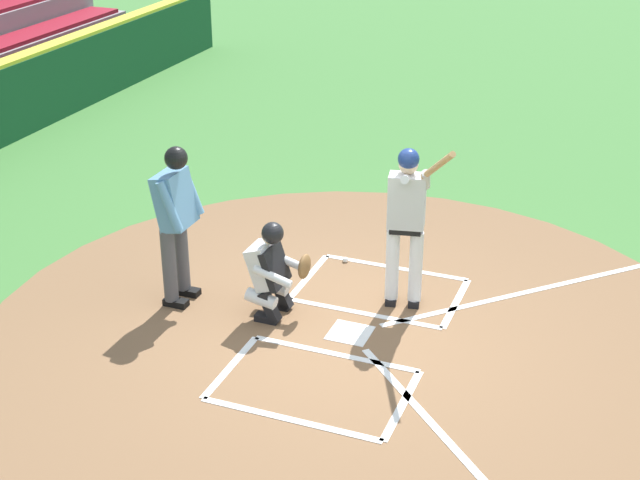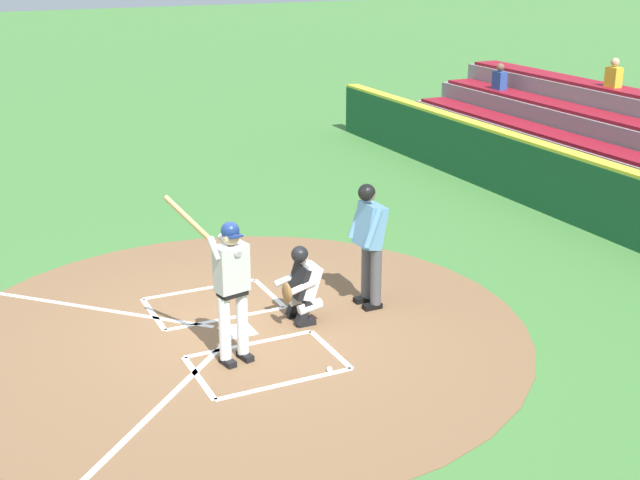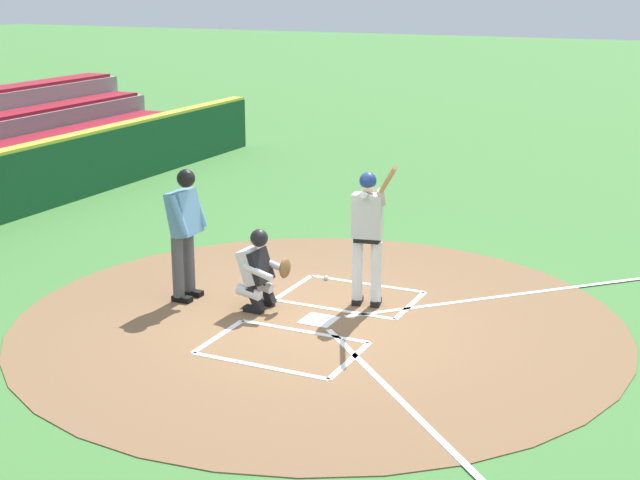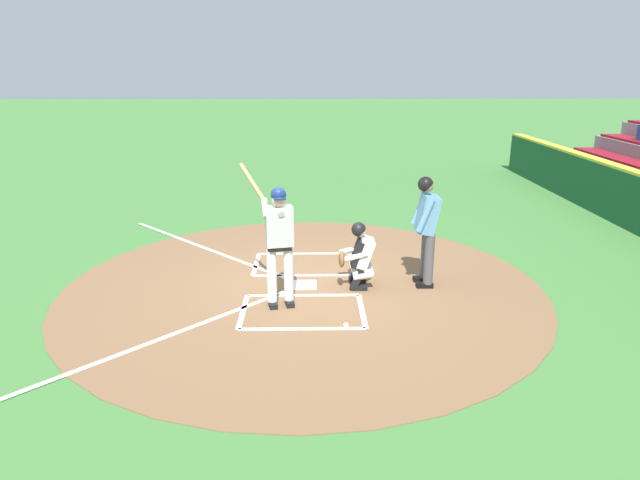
{
  "view_description": "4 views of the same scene",
  "coord_description": "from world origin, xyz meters",
  "px_view_note": "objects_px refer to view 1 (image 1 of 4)",
  "views": [
    {
      "loc": [
        8.06,
        2.8,
        5.15
      ],
      "look_at": [
        -0.42,
        -0.51,
        0.84
      ],
      "focal_mm": 52.0,
      "sensor_mm": 36.0,
      "label": 1
    },
    {
      "loc": [
        -10.14,
        3.6,
        5.08
      ],
      "look_at": [
        0.19,
        -1.34,
        1.07
      ],
      "focal_mm": 48.21,
      "sensor_mm": 36.0,
      "label": 2
    },
    {
      "loc": [
        10.39,
        4.88,
        4.37
      ],
      "look_at": [
        -0.35,
        -0.15,
        1.0
      ],
      "focal_mm": 52.24,
      "sensor_mm": 36.0,
      "label": 3
    },
    {
      "loc": [
        -8.66,
        -0.13,
        3.52
      ],
      "look_at": [
        -0.56,
        -0.27,
        0.99
      ],
      "focal_mm": 30.84,
      "sensor_mm": 36.0,
      "label": 4
    }
  ],
  "objects_px": {
    "plate_umpire": "(176,214)",
    "baseball": "(346,260)",
    "catcher": "(273,268)",
    "batter": "(407,217)"
  },
  "relations": [
    {
      "from": "batter",
      "to": "plate_umpire",
      "type": "relative_size",
      "value": 1.14
    },
    {
      "from": "batter",
      "to": "baseball",
      "type": "bearing_deg",
      "value": -128.71
    },
    {
      "from": "catcher",
      "to": "batter",
      "type": "bearing_deg",
      "value": 119.43
    },
    {
      "from": "plate_umpire",
      "to": "baseball",
      "type": "relative_size",
      "value": 25.2
    },
    {
      "from": "baseball",
      "to": "batter",
      "type": "bearing_deg",
      "value": 51.29
    },
    {
      "from": "catcher",
      "to": "baseball",
      "type": "bearing_deg",
      "value": 168.57
    },
    {
      "from": "catcher",
      "to": "plate_umpire",
      "type": "height_order",
      "value": "plate_umpire"
    },
    {
      "from": "plate_umpire",
      "to": "baseball",
      "type": "xyz_separation_m",
      "value": [
        -1.59,
        1.41,
        -1.04
      ]
    },
    {
      "from": "catcher",
      "to": "baseball",
      "type": "xyz_separation_m",
      "value": [
        -1.51,
        0.3,
        -0.55
      ]
    },
    {
      "from": "batter",
      "to": "catcher",
      "type": "relative_size",
      "value": 1.88
    }
  ]
}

